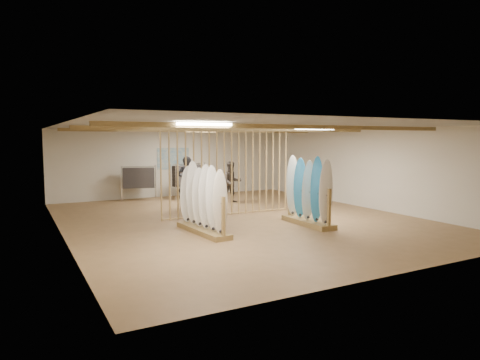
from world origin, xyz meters
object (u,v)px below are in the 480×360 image
shopper_b (232,179)px  rack_right (308,202)px  rack_left (203,210)px  clothing_rack_b (188,176)px  clothing_rack_a (139,178)px  shopper_a (187,179)px

shopper_b → rack_right: bearing=-82.2°
rack_left → clothing_rack_b: size_ratio=1.53×
rack_left → rack_right: 3.09m
clothing_rack_b → shopper_b: size_ratio=0.82×
rack_left → shopper_b: 5.33m
rack_right → clothing_rack_b: size_ratio=1.35×
rack_right → shopper_b: rack_right is taller
rack_left → rack_right: (3.06, -0.42, 0.03)m
clothing_rack_a → shopper_a: shopper_a is taller
rack_left → shopper_b: size_ratio=1.26×
rack_left → shopper_b: same height
rack_right → clothing_rack_a: (-3.00, 6.91, 0.27)m
rack_left → clothing_rack_a: rack_left is taller
clothing_rack_b → rack_right: bearing=-91.7°
clothing_rack_b → shopper_b: (1.12, -1.70, -0.06)m
clothing_rack_a → shopper_a: (1.03, -2.57, 0.13)m
rack_left → clothing_rack_a: size_ratio=1.61×
rack_right → clothing_rack_b: bearing=101.0°
clothing_rack_a → shopper_b: size_ratio=0.78×
clothing_rack_b → shopper_a: (-0.85, -2.12, 0.08)m
rack_right → shopper_a: shopper_a is taller
shopper_a → clothing_rack_b: bearing=-77.1°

